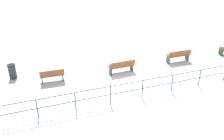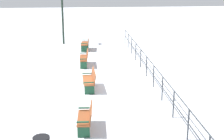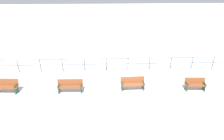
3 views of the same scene
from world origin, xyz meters
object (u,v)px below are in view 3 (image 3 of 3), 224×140
at_px(bench_third, 133,83).
at_px(bench_nearest, 7,86).
at_px(bench_second, 70,86).
at_px(bench_fourth, 195,84).

bearing_deg(bench_third, bench_nearest, -91.91).
height_order(bench_nearest, bench_third, bench_nearest).
xyz_separation_m(bench_nearest, bench_second, (0.13, 4.15, 0.00)).
bearing_deg(bench_nearest, bench_fourth, 92.66).
relative_size(bench_third, bench_fourth, 1.18).
bearing_deg(bench_nearest, bench_third, 93.92).
relative_size(bench_second, bench_fourth, 1.20).
bearing_deg(bench_third, bench_fourth, 84.31).
height_order(bench_nearest, bench_fourth, bench_nearest).
relative_size(bench_nearest, bench_second, 0.91).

